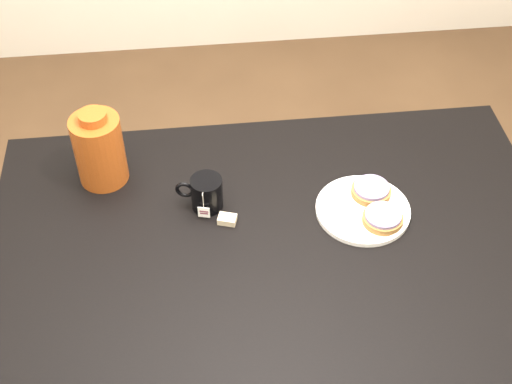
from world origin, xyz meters
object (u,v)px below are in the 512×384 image
at_px(plate, 363,209).
at_px(bagel_front, 383,218).
at_px(bagel_package, 99,149).
at_px(table, 275,261).
at_px(bagel_back, 371,190).
at_px(mug, 206,193).
at_px(teabag_pouch, 227,219).

distance_m(plate, bagel_front, 0.06).
bearing_deg(bagel_package, table, -32.22).
bearing_deg(bagel_back, bagel_package, 167.46).
relative_size(plate, bagel_front, 1.71).
bearing_deg(bagel_back, table, -156.31).
relative_size(table, bagel_front, 10.02).
height_order(plate, bagel_package, bagel_package).
xyz_separation_m(plate, bagel_package, (-0.65, 0.20, 0.09)).
relative_size(plate, bagel_back, 2.09).
relative_size(plate, bagel_package, 1.10).
relative_size(bagel_back, bagel_front, 0.82).
relative_size(bagel_front, mug, 1.09).
height_order(table, bagel_back, bagel_back).
bearing_deg(table, bagel_back, 23.69).
bearing_deg(plate, bagel_package, 162.95).
bearing_deg(teabag_pouch, bagel_front, -7.93).
bearing_deg(teabag_pouch, bagel_back, 6.84).
distance_m(table, teabag_pouch, 0.16).
xyz_separation_m(plate, teabag_pouch, (-0.34, 0.00, 0.00)).
height_order(plate, bagel_back, bagel_back).
height_order(table, mug, mug).
distance_m(bagel_front, mug, 0.44).
distance_m(mug, teabag_pouch, 0.09).
bearing_deg(table, teabag_pouch, 148.34).
bearing_deg(plate, mug, 170.49).
height_order(bagel_back, bagel_front, same).
height_order(mug, teabag_pouch, mug).
xyz_separation_m(table, plate, (0.23, 0.07, 0.09)).
xyz_separation_m(plate, bagel_front, (0.04, -0.05, 0.02)).
xyz_separation_m(table, bagel_package, (-0.42, 0.27, 0.18)).
bearing_deg(bagel_front, plate, 126.92).
height_order(bagel_front, mug, mug).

